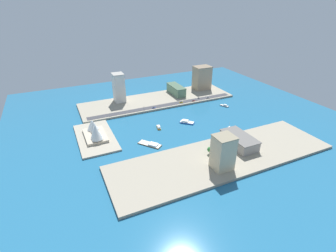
{
  "coord_description": "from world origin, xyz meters",
  "views": [
    {
      "loc": [
        -261.81,
        143.75,
        150.29
      ],
      "look_at": [
        -1.16,
        23.13,
        1.67
      ],
      "focal_mm": 27.17,
      "sensor_mm": 36.0,
      "label": 1
    }
  ],
  "objects_px": {
    "terminal_long_green": "(176,90)",
    "yacht_sleek_gray": "(224,106)",
    "water_taxi_orange": "(159,127)",
    "office_block_beige": "(223,152)",
    "apartment_midrise_tan": "(202,78)",
    "traffic_light_waterfront": "(144,108)",
    "van_white": "(198,98)",
    "sedan_silver": "(208,98)",
    "hotel_broad_white": "(119,88)",
    "barge_flat_brown": "(151,144)",
    "taxi_yellow_cab": "(181,102)",
    "pickup_red": "(193,101)",
    "hatchback_blue": "(154,108)",
    "catamaran_blue": "(187,122)",
    "opera_landmark": "(95,131)",
    "carpark_squat_concrete": "(239,140)",
    "sailboat_small_white": "(229,128)"
  },
  "relations": [
    {
      "from": "water_taxi_orange",
      "to": "hotel_broad_white",
      "type": "relative_size",
      "value": 0.3
    },
    {
      "from": "carpark_squat_concrete",
      "to": "apartment_midrise_tan",
      "type": "distance_m",
      "value": 191.36
    },
    {
      "from": "pickup_red",
      "to": "hotel_broad_white",
      "type": "bearing_deg",
      "value": 65.05
    },
    {
      "from": "van_white",
      "to": "apartment_midrise_tan",
      "type": "bearing_deg",
      "value": -36.73
    },
    {
      "from": "barge_flat_brown",
      "to": "taxi_yellow_cab",
      "type": "height_order",
      "value": "taxi_yellow_cab"
    },
    {
      "from": "terminal_long_green",
      "to": "yacht_sleek_gray",
      "type": "bearing_deg",
      "value": -148.09
    },
    {
      "from": "hatchback_blue",
      "to": "traffic_light_waterfront",
      "type": "distance_m",
      "value": 16.81
    },
    {
      "from": "yacht_sleek_gray",
      "to": "taxi_yellow_cab",
      "type": "height_order",
      "value": "taxi_yellow_cab"
    },
    {
      "from": "catamaran_blue",
      "to": "taxi_yellow_cab",
      "type": "distance_m",
      "value": 63.54
    },
    {
      "from": "terminal_long_green",
      "to": "opera_landmark",
      "type": "xyz_separation_m",
      "value": [
        -89.9,
        149.81,
        0.85
      ]
    },
    {
      "from": "terminal_long_green",
      "to": "pickup_red",
      "type": "relative_size",
      "value": 9.26
    },
    {
      "from": "yacht_sleek_gray",
      "to": "taxi_yellow_cab",
      "type": "distance_m",
      "value": 65.95
    },
    {
      "from": "carpark_squat_concrete",
      "to": "sedan_silver",
      "type": "relative_size",
      "value": 8.46
    },
    {
      "from": "carpark_squat_concrete",
      "to": "pickup_red",
      "type": "bearing_deg",
      "value": -8.47
    },
    {
      "from": "water_taxi_orange",
      "to": "yacht_sleek_gray",
      "type": "bearing_deg",
      "value": -78.74
    },
    {
      "from": "office_block_beige",
      "to": "hatchback_blue",
      "type": "bearing_deg",
      "value": 1.81
    },
    {
      "from": "sailboat_small_white",
      "to": "van_white",
      "type": "bearing_deg",
      "value": -8.45
    },
    {
      "from": "yacht_sleek_gray",
      "to": "sedan_silver",
      "type": "xyz_separation_m",
      "value": [
        33.25,
        8.57,
        2.39
      ]
    },
    {
      "from": "terminal_long_green",
      "to": "opera_landmark",
      "type": "height_order",
      "value": "opera_landmark"
    },
    {
      "from": "van_white",
      "to": "traffic_light_waterfront",
      "type": "bearing_deg",
      "value": 95.25
    },
    {
      "from": "van_white",
      "to": "opera_landmark",
      "type": "height_order",
      "value": "opera_landmark"
    },
    {
      "from": "hotel_broad_white",
      "to": "opera_landmark",
      "type": "bearing_deg",
      "value": 150.15
    },
    {
      "from": "hotel_broad_white",
      "to": "office_block_beige",
      "type": "distance_m",
      "value": 212.89
    },
    {
      "from": "barge_flat_brown",
      "to": "pickup_red",
      "type": "distance_m",
      "value": 139.01
    },
    {
      "from": "office_block_beige",
      "to": "apartment_midrise_tan",
      "type": "bearing_deg",
      "value": -26.72
    },
    {
      "from": "hatchback_blue",
      "to": "sedan_silver",
      "type": "height_order",
      "value": "hatchback_blue"
    },
    {
      "from": "catamaran_blue",
      "to": "carpark_squat_concrete",
      "type": "xyz_separation_m",
      "value": [
        -76.7,
        -23.42,
        7.16
      ]
    },
    {
      "from": "barge_flat_brown",
      "to": "hotel_broad_white",
      "type": "bearing_deg",
      "value": -1.06
    },
    {
      "from": "terminal_long_green",
      "to": "hatchback_blue",
      "type": "bearing_deg",
      "value": 125.82
    },
    {
      "from": "water_taxi_orange",
      "to": "apartment_midrise_tan",
      "type": "bearing_deg",
      "value": -50.79
    },
    {
      "from": "water_taxi_orange",
      "to": "apartment_midrise_tan",
      "type": "height_order",
      "value": "apartment_midrise_tan"
    },
    {
      "from": "pickup_red",
      "to": "sedan_silver",
      "type": "xyz_separation_m",
      "value": [
        1.18,
        -26.95,
        -0.05
      ]
    },
    {
      "from": "van_white",
      "to": "sedan_silver",
      "type": "distance_m",
      "value": 15.21
    },
    {
      "from": "hatchback_blue",
      "to": "yacht_sleek_gray",
      "type": "bearing_deg",
      "value": -107.5
    },
    {
      "from": "hotel_broad_white",
      "to": "pickup_red",
      "type": "xyz_separation_m",
      "value": [
        -48.36,
        -103.96,
        -21.06
      ]
    },
    {
      "from": "barge_flat_brown",
      "to": "taxi_yellow_cab",
      "type": "bearing_deg",
      "value": -43.15
    },
    {
      "from": "barge_flat_brown",
      "to": "apartment_midrise_tan",
      "type": "height_order",
      "value": "apartment_midrise_tan"
    },
    {
      "from": "barge_flat_brown",
      "to": "opera_landmark",
      "type": "distance_m",
      "value": 67.56
    },
    {
      "from": "yacht_sleek_gray",
      "to": "traffic_light_waterfront",
      "type": "distance_m",
      "value": 122.2
    },
    {
      "from": "yacht_sleek_gray",
      "to": "pickup_red",
      "type": "bearing_deg",
      "value": 47.92
    },
    {
      "from": "terminal_long_green",
      "to": "taxi_yellow_cab",
      "type": "distance_m",
      "value": 40.9
    },
    {
      "from": "hotel_broad_white",
      "to": "apartment_midrise_tan",
      "type": "bearing_deg",
      "value": -90.78
    },
    {
      "from": "catamaran_blue",
      "to": "barge_flat_brown",
      "type": "relative_size",
      "value": 0.69
    },
    {
      "from": "hatchback_blue",
      "to": "opera_landmark",
      "type": "relative_size",
      "value": 0.12
    },
    {
      "from": "catamaran_blue",
      "to": "water_taxi_orange",
      "type": "xyz_separation_m",
      "value": [
        1.74,
        39.1,
        -0.01
      ]
    },
    {
      "from": "terminal_long_green",
      "to": "pickup_red",
      "type": "distance_m",
      "value": 42.65
    },
    {
      "from": "traffic_light_waterfront",
      "to": "opera_landmark",
      "type": "height_order",
      "value": "opera_landmark"
    },
    {
      "from": "sailboat_small_white",
      "to": "pickup_red",
      "type": "height_order",
      "value": "sailboat_small_white"
    },
    {
      "from": "yacht_sleek_gray",
      "to": "hotel_broad_white",
      "type": "relative_size",
      "value": 0.31
    },
    {
      "from": "carpark_squat_concrete",
      "to": "apartment_midrise_tan",
      "type": "xyz_separation_m",
      "value": [
        180.37,
        -62.4,
        13.85
      ]
    }
  ]
}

